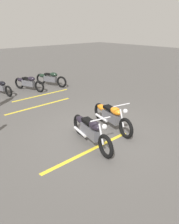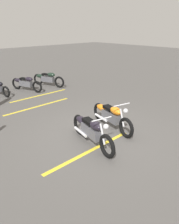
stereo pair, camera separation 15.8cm
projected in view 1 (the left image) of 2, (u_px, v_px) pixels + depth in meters
The scene contains 9 objects.
ground_plane at pixel (98, 134), 7.09m from camera, with size 60.00×60.00×0.00m, color #514F4C.
motorcycle_bright_foreground at pixel (111, 115), 7.36m from camera, with size 2.20×0.74×1.04m.
motorcycle_dark_foreground at pixel (90, 130), 6.35m from camera, with size 2.20×0.73×1.04m.
motorcycle_row_far_left at pixel (50, 78), 12.60m from camera, with size 2.09×0.82×0.82m.
motorcycle_row_left at pixel (28, 83), 11.72m from camera, with size 2.01×0.78×0.79m.
motorcycle_row_center at pixel (0, 87), 11.07m from camera, with size 1.90×0.43×0.72m.
parking_stripe_near at pixel (89, 151), 6.14m from camera, with size 3.20×0.12×0.01m, color yellow.
parking_stripe_mid at pixel (40, 106), 9.56m from camera, with size 3.20×0.12×0.01m, color yellow.
parking_stripe_far at pixel (42, 95), 11.03m from camera, with size 3.20×0.12×0.01m, color yellow.
Camera 1 is at (-4.46, 4.47, 3.33)m, focal length 34.41 mm.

